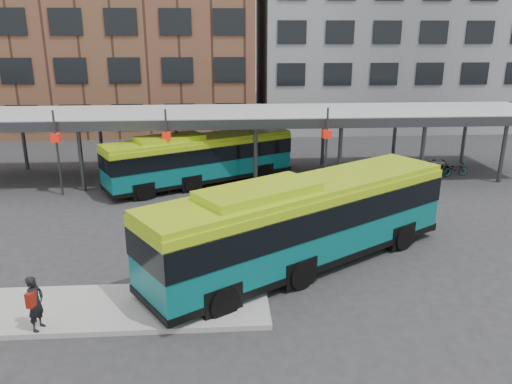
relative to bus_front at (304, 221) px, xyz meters
name	(u,v)px	position (x,y,z in m)	size (l,w,h in m)	color
ground	(223,267)	(-3.13, 0.11, -1.90)	(120.00, 120.00, 0.00)	#28282B
boarding_island	(56,310)	(-8.63, -2.89, -1.81)	(14.00, 3.00, 0.18)	gray
canopy	(220,116)	(-3.18, 12.98, 2.00)	(40.00, 6.53, 4.80)	#999B9E
building_brick	(110,7)	(-13.13, 32.11, 9.10)	(26.00, 14.00, 22.00)	brown
building_grey	(385,19)	(12.87, 32.11, 8.10)	(24.00, 14.00, 20.00)	slate
bus_front	(304,221)	(0.00, 0.00, 0.00)	(12.69, 9.49, 3.65)	#08595B
bus_rear	(200,158)	(-4.41, 11.45, -0.25)	(11.32, 7.47, 3.17)	#08595B
pedestrian	(35,303)	(-8.74, -4.10, -0.83)	(0.56, 0.72, 1.75)	black
bike_rack	(425,169)	(9.86, 12.28, -1.44)	(5.57, 1.61, 1.02)	slate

